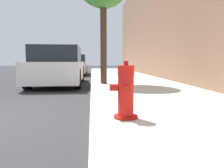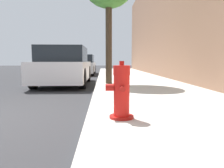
# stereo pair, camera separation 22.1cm
# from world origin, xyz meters

# --- Properties ---
(sidewalk_slab) EXTENTS (3.33, 40.00, 0.11)m
(sidewalk_slab) POSITION_xyz_m (3.40, 0.00, 0.06)
(sidewalk_slab) COLOR beige
(sidewalk_slab) RESTS_ON ground_plane
(fire_hydrant) EXTENTS (0.41, 0.43, 0.83)m
(fire_hydrant) POSITION_xyz_m (2.25, -0.33, 0.48)
(fire_hydrant) COLOR #A91511
(fire_hydrant) RESTS_ON sidewalk_slab
(parked_car_near) EXTENTS (1.84, 4.24, 1.47)m
(parked_car_near) POSITION_xyz_m (0.48, 5.18, 0.71)
(parked_car_near) COLOR silver
(parked_car_near) RESTS_ON ground_plane
(parked_car_mid) EXTENTS (1.77, 4.25, 1.33)m
(parked_car_mid) POSITION_xyz_m (0.55, 11.48, 0.65)
(parked_car_mid) COLOR #B7B7BC
(parked_car_mid) RESTS_ON ground_plane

